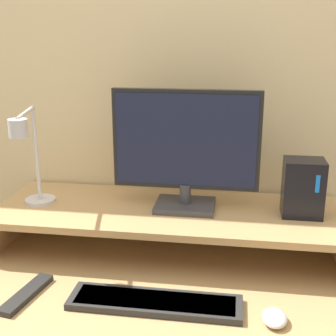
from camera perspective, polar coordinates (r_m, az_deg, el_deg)
name	(u,v)px	position (r m, az deg, el deg)	size (l,w,h in m)	color
wall_back	(177,73)	(1.61, 1.15, 11.52)	(6.00, 0.05, 2.50)	beige
desk	(159,336)	(1.51, -1.10, -19.82)	(1.08, 0.72, 0.71)	tan
monitor_shelf	(167,215)	(1.49, -0.09, -5.72)	(1.08, 0.39, 0.14)	tan
monitor	(186,148)	(1.43, 2.18, 2.46)	(0.45, 0.14, 0.38)	#38383D
desk_lamp	(30,158)	(1.46, -16.49, 1.14)	(0.11, 0.26, 0.32)	silver
router_dock	(303,188)	(1.46, 16.13, -2.33)	(0.12, 0.10, 0.17)	black
keyboard	(155,302)	(1.26, -1.60, -16.03)	(0.45, 0.11, 0.02)	#282828
mouse	(274,318)	(1.22, 12.84, -17.37)	(0.06, 0.08, 0.03)	silver
remote_control	(26,294)	(1.35, -16.89, -14.51)	(0.08, 0.20, 0.02)	black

